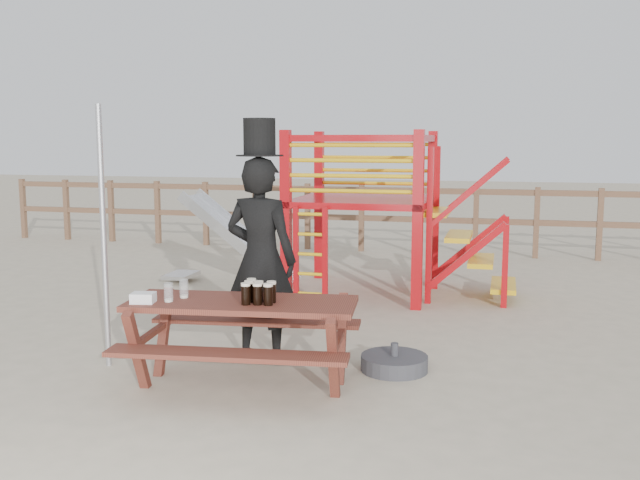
{
  "coord_description": "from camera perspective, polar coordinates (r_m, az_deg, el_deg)",
  "views": [
    {
      "loc": [
        1.97,
        -5.43,
        1.98
      ],
      "look_at": [
        0.35,
        0.8,
        1.07
      ],
      "focal_mm": 40.0,
      "sensor_mm": 36.0,
      "label": 1
    }
  ],
  "objects": [
    {
      "name": "paper_bag",
      "position": [
        5.81,
        -13.97,
        -4.51
      ],
      "size": [
        0.2,
        0.17,
        0.08
      ],
      "primitive_type": "cube",
      "rotation": [
        0.0,
        0.0,
        0.2
      ],
      "color": "white",
      "rests_on": "picnic_table"
    },
    {
      "name": "metal_pole",
      "position": [
        6.43,
        -16.92,
        0.16
      ],
      "size": [
        0.05,
        0.05,
        2.28
      ],
      "primitive_type": "cylinder",
      "color": "#B2B2B7",
      "rests_on": "ground"
    },
    {
      "name": "parasol_base",
      "position": [
        6.28,
        5.96,
        -9.75
      ],
      "size": [
        0.58,
        0.58,
        0.25
      ],
      "color": "#36373B",
      "rests_on": "ground"
    },
    {
      "name": "picnic_table",
      "position": [
        5.82,
        -6.22,
        -7.35
      ],
      "size": [
        1.95,
        1.46,
        0.7
      ],
      "rotation": [
        0.0,
        0.0,
        0.12
      ],
      "color": "brown",
      "rests_on": "ground"
    },
    {
      "name": "ground",
      "position": [
        6.1,
        -5.16,
        -10.95
      ],
      "size": [
        60.0,
        60.0,
        0.0
      ],
      "primitive_type": "plane",
      "color": "#BAAC91",
      "rests_on": "ground"
    },
    {
      "name": "back_fence",
      "position": [
        12.64,
        5.56,
        2.32
      ],
      "size": [
        15.09,
        0.09,
        1.2
      ],
      "color": "brown",
      "rests_on": "ground"
    },
    {
      "name": "man_with_hat",
      "position": [
        6.38,
        -4.76,
        -1.11
      ],
      "size": [
        0.72,
        0.53,
        2.17
      ],
      "rotation": [
        0.0,
        0.0,
        3.01
      ],
      "color": "black",
      "rests_on": "ground"
    },
    {
      "name": "empty_glasses",
      "position": [
        5.86,
        -11.43,
        -4.04
      ],
      "size": [
        0.13,
        0.23,
        0.15
      ],
      "color": "silver",
      "rests_on": "picnic_table"
    },
    {
      "name": "stout_pints",
      "position": [
        5.64,
        -5.03,
        -4.19
      ],
      "size": [
        0.27,
        0.25,
        0.17
      ],
      "color": "black",
      "rests_on": "picnic_table"
    },
    {
      "name": "playground_fort",
      "position": [
        9.24,
        3.0,
        2.36
      ],
      "size": [
        4.71,
        1.84,
        2.1
      ],
      "color": "#AD0B10",
      "rests_on": "ground"
    }
  ]
}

